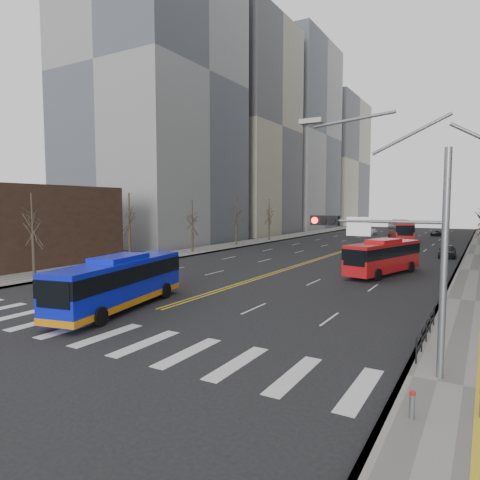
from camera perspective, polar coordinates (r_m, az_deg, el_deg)
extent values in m
plane|color=black|center=(22.30, -19.40, -11.43)|extent=(220.00, 220.00, 0.00)
cube|color=#65635E|center=(67.67, 0.88, -0.42)|extent=(5.00, 130.00, 0.15)
cube|color=silver|center=(26.95, -27.69, -8.91)|extent=(0.70, 4.00, 0.01)
cube|color=silver|center=(25.02, -24.76, -9.82)|extent=(0.70, 4.00, 0.01)
cube|color=silver|center=(23.18, -21.33, -10.86)|extent=(0.70, 4.00, 0.01)
cube|color=silver|center=(21.44, -17.30, -12.01)|extent=(0.70, 4.00, 0.01)
cube|color=silver|center=(19.84, -12.54, -13.29)|extent=(0.70, 4.00, 0.01)
cube|color=silver|center=(18.39, -6.93, -14.66)|extent=(0.70, 4.00, 0.01)
cube|color=silver|center=(17.15, -0.36, -16.09)|extent=(0.70, 4.00, 0.01)
cube|color=silver|center=(16.17, 7.23, -17.46)|extent=(0.70, 4.00, 0.01)
cube|color=silver|center=(15.48, 15.77, -18.63)|extent=(0.70, 4.00, 0.01)
cube|color=gold|center=(71.06, 16.47, -0.42)|extent=(0.15, 100.00, 0.01)
cube|color=gold|center=(70.97, 16.79, -0.44)|extent=(0.15, 100.00, 0.01)
cube|color=gray|center=(74.44, -11.57, 20.10)|extent=(22.00, 24.00, 52.00)
cube|color=gray|center=(94.19, -0.61, 14.40)|extent=(22.00, 22.00, 44.00)
cube|color=gray|center=(117.84, 6.73, 13.39)|extent=(20.00, 26.00, 48.00)
cube|color=gray|center=(146.72, 12.12, 10.01)|extent=(18.00, 30.00, 40.00)
cube|color=black|center=(49.69, -28.54, 1.70)|extent=(14.00, 18.00, 8.00)
cylinder|color=slate|center=(16.01, 25.55, -3.27)|extent=(0.24, 0.24, 8.00)
cylinder|color=slate|center=(16.21, 17.79, 2.38)|extent=(4.50, 0.12, 0.12)
cube|color=black|center=(16.73, 11.24, 2.58)|extent=(1.10, 0.28, 0.38)
cylinder|color=#FF190C|center=(16.70, 9.93, 2.59)|extent=(0.24, 0.08, 0.24)
cylinder|color=black|center=(16.58, 11.07, 2.56)|extent=(0.24, 0.08, 0.24)
cylinder|color=black|center=(16.47, 12.22, 2.53)|extent=(0.24, 0.08, 0.24)
cube|color=white|center=(16.37, 15.54, 1.75)|extent=(0.90, 0.06, 0.70)
cube|color=#999993|center=(17.23, 9.50, 15.36)|extent=(0.90, 0.35, 0.18)
cube|color=black|center=(20.54, 23.64, -9.63)|extent=(0.04, 6.00, 0.04)
cylinder|color=black|center=(17.81, 22.46, -13.46)|extent=(0.06, 0.06, 1.00)
cylinder|color=black|center=(19.23, 23.07, -12.13)|extent=(0.06, 0.06, 1.00)
cylinder|color=black|center=(20.66, 23.60, -10.98)|extent=(0.06, 0.06, 1.00)
cylinder|color=black|center=(22.11, 24.05, -9.97)|extent=(0.06, 0.06, 1.00)
cylinder|color=black|center=(23.56, 24.44, -9.09)|extent=(0.06, 0.06, 1.00)
cylinder|color=slate|center=(13.63, 21.96, -19.88)|extent=(0.16, 0.16, 0.70)
cylinder|color=#B2140F|center=(13.48, 22.01, -18.40)|extent=(0.17, 0.17, 0.10)
cylinder|color=#2E241C|center=(39.30, -25.79, -1.94)|extent=(0.28, 0.28, 3.75)
cylinder|color=#2E241C|center=(46.31, -14.47, -0.60)|extent=(0.28, 0.28, 3.90)
cylinder|color=#2E241C|center=(54.67, -6.36, 0.15)|extent=(0.28, 0.28, 3.60)
cylinder|color=#2E241C|center=(63.82, -0.48, 1.00)|extent=(0.28, 0.28, 4.00)
cylinder|color=#2E241C|center=(73.49, 3.89, 1.40)|extent=(0.28, 0.28, 3.80)
cube|color=#0E1BD3|center=(26.04, -15.71, -5.41)|extent=(4.38, 10.97, 2.51)
cube|color=black|center=(25.95, -15.73, -4.28)|extent=(4.44, 11.00, 0.92)
cube|color=#0E1BD3|center=(25.84, -15.77, -2.44)|extent=(2.52, 4.04, 0.40)
cube|color=orange|center=(26.24, -15.65, -7.68)|extent=(4.44, 11.00, 0.35)
cylinder|color=black|center=(24.26, -22.47, -9.00)|extent=(0.50, 1.04, 1.00)
cylinder|color=black|center=(22.89, -18.17, -9.68)|extent=(0.50, 1.04, 1.00)
cylinder|color=black|center=(29.67, -13.73, -6.31)|extent=(0.50, 1.04, 1.00)
cylinder|color=black|center=(28.56, -9.89, -6.67)|extent=(0.50, 1.04, 1.00)
cube|color=red|center=(39.29, 18.56, -2.13)|extent=(4.69, 10.02, 2.49)
cube|color=black|center=(39.23, 18.58, -1.38)|extent=(4.75, 10.06, 0.91)
cube|color=red|center=(39.16, 18.61, -0.17)|extent=(2.61, 3.77, 0.40)
cylinder|color=black|center=(37.23, 14.82, -4.11)|extent=(0.55, 1.04, 1.00)
cylinder|color=black|center=(36.17, 17.87, -4.44)|extent=(0.55, 1.04, 1.00)
cylinder|color=black|center=(42.70, 19.08, -3.10)|extent=(0.55, 1.04, 1.00)
cylinder|color=black|center=(41.78, 21.82, -3.34)|extent=(0.55, 1.04, 1.00)
cube|color=red|center=(75.26, 20.59, 1.18)|extent=(5.87, 12.02, 3.07)
cube|color=black|center=(75.23, 20.60, 1.62)|extent=(5.94, 12.06, 1.09)
cube|color=red|center=(75.19, 20.63, 2.42)|extent=(3.21, 4.55, 0.40)
cylinder|color=black|center=(71.47, 19.85, -0.09)|extent=(0.57, 1.04, 1.00)
cylinder|color=black|center=(71.81, 21.97, -0.13)|extent=(0.57, 1.04, 1.00)
cylinder|color=black|center=(78.93, 19.28, 0.36)|extent=(0.57, 1.04, 1.00)
cylinder|color=black|center=(79.24, 21.20, 0.32)|extent=(0.57, 1.04, 1.00)
imported|color=silver|center=(38.80, -18.54, -3.58)|extent=(2.34, 4.33, 1.35)
imported|color=black|center=(55.38, 25.92, -1.31)|extent=(1.99, 4.58, 1.54)
imported|color=#ACADB2|center=(91.37, 17.13, 1.02)|extent=(2.16, 4.24, 1.18)
imported|color=black|center=(93.35, 24.82, 0.83)|extent=(2.65, 4.15, 1.07)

